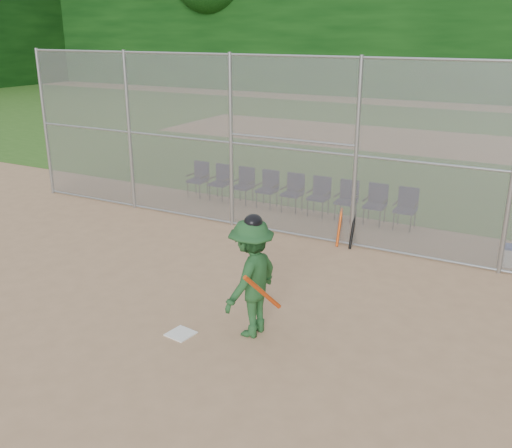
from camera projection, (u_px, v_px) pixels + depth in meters
The scene contains 18 objects.
ground at pixel (178, 339), 8.68m from camera, with size 100.00×100.00×0.00m, color tan.
grass_strip at pixel (433, 143), 23.67m from camera, with size 100.00×100.00×0.00m, color #305F1C.
dirt_patch_far at pixel (433, 143), 23.66m from camera, with size 24.00×24.00×0.00m, color tan.
backstop_fence at pixel (311, 148), 12.17m from camera, with size 16.09×0.09×4.00m.
treeline at pixel (457, 3), 23.55m from camera, with size 81.00×60.00×11.00m.
home_plate at pixel (181, 334), 8.81m from camera, with size 0.38×0.38×0.02m, color white.
batter_at_plate at pixel (251, 277), 8.56m from camera, with size 0.96×1.32×1.94m.
water_cooler at pixel (508, 255), 11.32m from camera, with size 0.33×0.33×0.42m.
spare_bats at pixel (346, 228), 12.25m from camera, with size 0.36×0.31×0.84m.
chair_0 at pixel (197, 180), 15.94m from camera, with size 0.54×0.52×0.96m, color #0E1035, non-canonical shape.
chair_1 at pixel (220, 183), 15.62m from camera, with size 0.54×0.52×0.96m, color #0E1035, non-canonical shape.
chair_2 at pixel (243, 186), 15.29m from camera, with size 0.54×0.52×0.96m, color #0E1035, non-canonical shape.
chair_3 at pixel (267, 190), 14.96m from camera, with size 0.54×0.52×0.96m, color #0E1035, non-canonical shape.
chair_4 at pixel (292, 193), 14.63m from camera, with size 0.54×0.52×0.96m, color #0E1035, non-canonical shape.
chair_5 at pixel (318, 197), 14.31m from camera, with size 0.54×0.52×0.96m, color #0E1035, non-canonical shape.
chair_6 at pixel (346, 201), 13.98m from camera, with size 0.54×0.52×0.96m, color #0E1035, non-canonical shape.
chair_7 at pixel (375, 205), 13.65m from camera, with size 0.54×0.52×0.96m, color #0E1035, non-canonical shape.
chair_8 at pixel (405, 209), 13.32m from camera, with size 0.54×0.52×0.96m, color #0E1035, non-canonical shape.
Camera 1 is at (4.67, -6.16, 4.47)m, focal length 40.00 mm.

